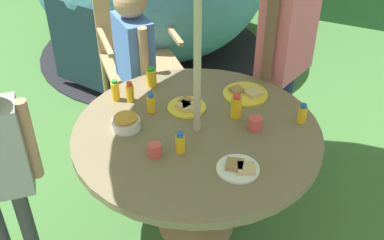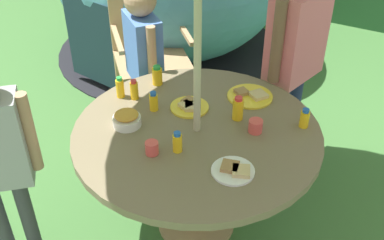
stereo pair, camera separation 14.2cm
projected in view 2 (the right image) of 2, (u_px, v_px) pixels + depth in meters
The scene contains 18 objects.
ground_plane at pixel (196, 224), 2.78m from camera, with size 10.00×10.00×0.02m, color #3D6B33.
garden_table at pixel (197, 149), 2.45m from camera, with size 1.27×1.27×0.69m.
wooden_chair at pixel (149, 44), 3.49m from camera, with size 0.71×0.71×0.98m.
child_in_pink_shirt at pixel (297, 36), 2.75m from camera, with size 0.29×0.47×1.44m.
child_in_blue_shirt at pixel (143, 49), 2.98m from camera, with size 0.34×0.32×1.17m.
snack_bowl at pixel (127, 119), 2.38m from camera, with size 0.15×0.15×0.08m.
plate_mid_left at pixel (250, 96), 2.61m from camera, with size 0.25×0.25×0.03m.
plate_near_right at pixel (190, 106), 2.52m from camera, with size 0.21×0.21×0.03m.
plate_far_right at pixel (234, 170), 2.10m from camera, with size 0.20×0.20×0.03m.
juice_bottle_near_left at pixel (178, 143), 2.20m from camera, with size 0.05×0.05×0.11m.
juice_bottle_far_left at pixel (305, 118), 2.37m from camera, with size 0.05×0.05×0.11m.
juice_bottle_center_front at pixel (154, 102), 2.49m from camera, with size 0.05×0.05×0.11m.
juice_bottle_center_back at pixel (157, 76), 2.71m from camera, with size 0.06×0.06×0.12m.
juice_bottle_mid_right at pixel (120, 88), 2.59m from camera, with size 0.05×0.05×0.12m.
juice_bottle_front_edge at pixel (134, 90), 2.58m from camera, with size 0.05×0.05×0.12m.
juice_bottle_back_edge at pixel (238, 109), 2.42m from camera, with size 0.06×0.06×0.13m.
cup_near at pixel (152, 148), 2.20m from camera, with size 0.06×0.06×0.06m, color #E04C47.
cup_far at pixel (256, 126), 2.34m from camera, with size 0.07×0.07×0.07m, color #E04C47.
Camera 2 is at (0.90, -1.68, 2.11)m, focal length 43.76 mm.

